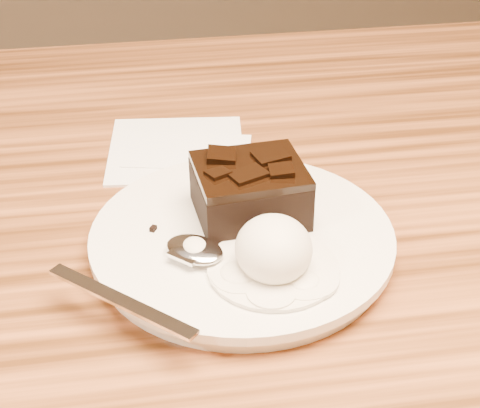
{
  "coord_description": "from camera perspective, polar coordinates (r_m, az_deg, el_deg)",
  "views": [
    {
      "loc": [
        -0.07,
        -0.56,
        1.12
      ],
      "look_at": [
        0.01,
        -0.06,
        0.79
      ],
      "focal_mm": 57.62,
      "sensor_mm": 36.0,
      "label": 1
    }
  ],
  "objects": [
    {
      "name": "crumb_b",
      "position": [
        0.56,
        -1.49,
        -5.43
      ],
      "size": [
        0.01,
        0.01,
        0.0
      ],
      "primitive_type": "cube",
      "rotation": [
        0.0,
        0.0,
        0.86
      ],
      "color": "black",
      "rests_on": "plate"
    },
    {
      "name": "ice_cream_scoop",
      "position": [
        0.56,
        2.51,
        -3.34
      ],
      "size": [
        0.06,
        0.06,
        0.05
      ],
      "primitive_type": "ellipsoid",
      "color": "white",
      "rests_on": "plate"
    },
    {
      "name": "plate",
      "position": [
        0.61,
        0.15,
        -2.86
      ],
      "size": [
        0.24,
        0.24,
        0.02
      ],
      "primitive_type": "cylinder",
      "color": "silver",
      "rests_on": "dining_table"
    },
    {
      "name": "brownie",
      "position": [
        0.62,
        0.73,
        0.73
      ],
      "size": [
        0.09,
        0.08,
        0.04
      ],
      "primitive_type": "cube",
      "rotation": [
        0.0,
        0.0,
        0.09
      ],
      "color": "black",
      "rests_on": "plate"
    },
    {
      "name": "napkin",
      "position": [
        0.76,
        -4.74,
        4.13
      ],
      "size": [
        0.14,
        0.14,
        0.01
      ],
      "primitive_type": "cube",
      "rotation": [
        0.0,
        0.0,
        -0.11
      ],
      "color": "white",
      "rests_on": "dining_table"
    },
    {
      "name": "spoon",
      "position": [
        0.58,
        -3.37,
        -3.52
      ],
      "size": [
        0.16,
        0.15,
        0.01
      ],
      "primitive_type": null,
      "rotation": [
        0.0,
        0.0,
        0.82
      ],
      "color": "silver",
      "rests_on": "plate"
    },
    {
      "name": "crumb_a",
      "position": [
        0.6,
        2.47,
        -2.23
      ],
      "size": [
        0.01,
        0.01,
        0.0
      ],
      "primitive_type": "cube",
      "rotation": [
        0.0,
        0.0,
        1.15
      ],
      "color": "black",
      "rests_on": "plate"
    },
    {
      "name": "crumb_d",
      "position": [
        0.57,
        4.19,
        -4.92
      ],
      "size": [
        0.01,
        0.01,
        0.0
      ],
      "primitive_type": "cube",
      "rotation": [
        0.0,
        0.0,
        1.26
      ],
      "color": "black",
      "rests_on": "plate"
    },
    {
      "name": "crumb_c",
      "position": [
        0.61,
        -6.45,
        -1.83
      ],
      "size": [
        0.01,
        0.01,
        0.0
      ],
      "primitive_type": "cube",
      "rotation": [
        0.0,
        0.0,
        1.03
      ],
      "color": "black",
      "rests_on": "plate"
    },
    {
      "name": "melt_puddle",
      "position": [
        0.57,
        2.47,
        -4.81
      ],
      "size": [
        0.1,
        0.1,
        0.0
      ],
      "primitive_type": "cylinder",
      "color": "white",
      "rests_on": "plate"
    }
  ]
}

